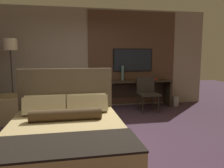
{
  "coord_description": "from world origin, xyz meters",
  "views": [
    {
      "loc": [
        -0.48,
        -3.69,
        1.5
      ],
      "look_at": [
        0.4,
        0.83,
        0.88
      ],
      "focal_mm": 35.0,
      "sensor_mm": 36.0,
      "label": 1
    }
  ],
  "objects_px": {
    "desk": "(134,88)",
    "floor_lamp": "(10,51)",
    "waste_bin": "(175,101)",
    "book": "(153,79)",
    "desk_chair": "(147,91)",
    "bed": "(66,137)",
    "tv": "(133,60)",
    "vase_tall": "(123,73)"
  },
  "relations": [
    {
      "from": "bed",
      "to": "desk",
      "type": "bearing_deg",
      "value": 57.15
    },
    {
      "from": "book",
      "to": "desk_chair",
      "type": "bearing_deg",
      "value": -125.36
    },
    {
      "from": "floor_lamp",
      "to": "book",
      "type": "bearing_deg",
      "value": 4.27
    },
    {
      "from": "tv",
      "to": "vase_tall",
      "type": "bearing_deg",
      "value": -158.03
    },
    {
      "from": "desk",
      "to": "waste_bin",
      "type": "height_order",
      "value": "desk"
    },
    {
      "from": "floor_lamp",
      "to": "desk",
      "type": "bearing_deg",
      "value": 4.61
    },
    {
      "from": "desk",
      "to": "tv",
      "type": "bearing_deg",
      "value": 90.0
    },
    {
      "from": "tv",
      "to": "book",
      "type": "height_order",
      "value": "tv"
    },
    {
      "from": "tv",
      "to": "desk_chair",
      "type": "relative_size",
      "value": 1.29
    },
    {
      "from": "desk_chair",
      "to": "vase_tall",
      "type": "relative_size",
      "value": 2.18
    },
    {
      "from": "desk",
      "to": "waste_bin",
      "type": "bearing_deg",
      "value": -5.04
    },
    {
      "from": "bed",
      "to": "book",
      "type": "xyz_separation_m",
      "value": [
        2.47,
        2.96,
        0.45
      ]
    },
    {
      "from": "tv",
      "to": "floor_lamp",
      "type": "height_order",
      "value": "floor_lamp"
    },
    {
      "from": "desk",
      "to": "floor_lamp",
      "type": "height_order",
      "value": "floor_lamp"
    },
    {
      "from": "desk",
      "to": "floor_lamp",
      "type": "relative_size",
      "value": 1.11
    },
    {
      "from": "book",
      "to": "waste_bin",
      "type": "distance_m",
      "value": 0.93
    },
    {
      "from": "book",
      "to": "waste_bin",
      "type": "xyz_separation_m",
      "value": [
        0.66,
        -0.13,
        -0.65
      ]
    },
    {
      "from": "desk",
      "to": "floor_lamp",
      "type": "distance_m",
      "value": 3.42
    },
    {
      "from": "desk",
      "to": "desk_chair",
      "type": "distance_m",
      "value": 0.55
    },
    {
      "from": "vase_tall",
      "to": "book",
      "type": "distance_m",
      "value": 0.94
    },
    {
      "from": "bed",
      "to": "desk",
      "type": "distance_m",
      "value": 3.5
    },
    {
      "from": "bed",
      "to": "desk_chair",
      "type": "height_order",
      "value": "bed"
    },
    {
      "from": "bed",
      "to": "desk_chair",
      "type": "relative_size",
      "value": 2.28
    },
    {
      "from": "waste_bin",
      "to": "book",
      "type": "bearing_deg",
      "value": 168.59
    },
    {
      "from": "floor_lamp",
      "to": "book",
      "type": "distance_m",
      "value": 3.91
    },
    {
      "from": "bed",
      "to": "waste_bin",
      "type": "height_order",
      "value": "bed"
    },
    {
      "from": "floor_lamp",
      "to": "desk_chair",
      "type": "bearing_deg",
      "value": -4.25
    },
    {
      "from": "vase_tall",
      "to": "waste_bin",
      "type": "distance_m",
      "value": 1.8
    },
    {
      "from": "tv",
      "to": "waste_bin",
      "type": "bearing_deg",
      "value": -14.09
    },
    {
      "from": "vase_tall",
      "to": "waste_bin",
      "type": "relative_size",
      "value": 1.5
    },
    {
      "from": "bed",
      "to": "book",
      "type": "relative_size",
      "value": 8.8
    },
    {
      "from": "desk_chair",
      "to": "floor_lamp",
      "type": "xyz_separation_m",
      "value": [
        -3.43,
        0.25,
        1.05
      ]
    },
    {
      "from": "tv",
      "to": "book",
      "type": "xyz_separation_m",
      "value": [
        0.58,
        -0.18,
        -0.56
      ]
    },
    {
      "from": "waste_bin",
      "to": "vase_tall",
      "type": "bearing_deg",
      "value": 173.68
    },
    {
      "from": "tv",
      "to": "waste_bin",
      "type": "distance_m",
      "value": 1.76
    },
    {
      "from": "desk",
      "to": "vase_tall",
      "type": "relative_size",
      "value": 5.0
    },
    {
      "from": "desk",
      "to": "vase_tall",
      "type": "bearing_deg",
      "value": 169.04
    },
    {
      "from": "bed",
      "to": "floor_lamp",
      "type": "height_order",
      "value": "floor_lamp"
    },
    {
      "from": "desk",
      "to": "book",
      "type": "height_order",
      "value": "book"
    },
    {
      "from": "bed",
      "to": "desk_chair",
      "type": "distance_m",
      "value": 3.21
    },
    {
      "from": "vase_tall",
      "to": "waste_bin",
      "type": "xyz_separation_m",
      "value": [
        1.57,
        -0.17,
        -0.85
      ]
    },
    {
      "from": "bed",
      "to": "tv",
      "type": "relative_size",
      "value": 1.77
    }
  ]
}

